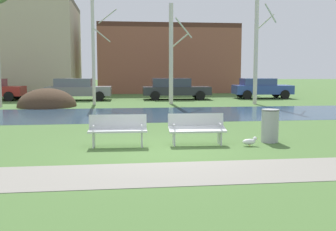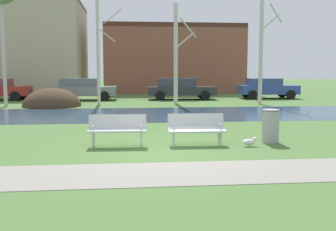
{
  "view_description": "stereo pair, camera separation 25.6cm",
  "coord_description": "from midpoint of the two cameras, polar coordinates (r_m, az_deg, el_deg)",
  "views": [
    {
      "loc": [
        -1.15,
        -10.44,
        2.14
      ],
      "look_at": [
        0.36,
        1.37,
        0.78
      ],
      "focal_mm": 43.83,
      "sensor_mm": 36.0,
      "label": 1
    },
    {
      "loc": [
        -0.9,
        -10.47,
        2.14
      ],
      "look_at": [
        0.36,
        1.37,
        0.78
      ],
      "focal_mm": 43.83,
      "sensor_mm": 36.0,
      "label": 2
    }
  ],
  "objects": [
    {
      "name": "bench_left",
      "position": [
        11.4,
        -7.63,
        -1.95
      ],
      "size": [
        1.62,
        0.62,
        0.87
      ],
      "color": "silver",
      "rests_on": "ground"
    },
    {
      "name": "trash_bin",
      "position": [
        12.29,
        13.42,
        -1.31
      ],
      "size": [
        0.52,
        0.52,
        0.97
      ],
      "color": "#999B9E",
      "rests_on": "ground"
    },
    {
      "name": "building_brick_low",
      "position": [
        38.54,
        -0.47,
        7.85
      ],
      "size": [
        12.41,
        6.63,
        6.05
      ],
      "color": "brown",
      "rests_on": "ground"
    },
    {
      "name": "building_beige_block",
      "position": [
        38.8,
        -21.68,
        8.74
      ],
      "size": [
        11.89,
        9.94,
        7.88
      ],
      "color": "#BCAD8E",
      "rests_on": "ground"
    },
    {
      "name": "river_band",
      "position": [
        19.37,
        -4.23,
        0.18
      ],
      "size": [
        80.0,
        6.25,
        0.01
      ],
      "primitive_type": "cube",
      "color": "#284256",
      "rests_on": "ground"
    },
    {
      "name": "bench_right",
      "position": [
        11.6,
        3.39,
        -1.76
      ],
      "size": [
        1.62,
        0.62,
        0.87
      ],
      "color": "silver",
      "rests_on": "ground"
    },
    {
      "name": "parked_sedan_second_grey",
      "position": [
        28.64,
        -12.74,
        3.65
      ],
      "size": [
        4.41,
        2.11,
        1.48
      ],
      "color": "slate",
      "rests_on": "ground"
    },
    {
      "name": "parked_hatch_third_dark",
      "position": [
        28.68,
        0.69,
        3.81
      ],
      "size": [
        4.74,
        2.17,
        1.47
      ],
      "color": "#282B30",
      "rests_on": "ground"
    },
    {
      "name": "birch_left",
      "position": [
        24.82,
        -10.57,
        9.69
      ],
      "size": [
        1.51,
        2.43,
        6.96
      ],
      "color": "beige",
      "rests_on": "ground"
    },
    {
      "name": "birch_center",
      "position": [
        25.46,
        11.96,
        10.7
      ],
      "size": [
        1.32,
        2.23,
        7.99
      ],
      "color": "beige",
      "rests_on": "ground"
    },
    {
      "name": "paved_path_strip",
      "position": [
        8.5,
        -0.14,
        -8.03
      ],
      "size": [
        60.0,
        1.94,
        0.01
      ],
      "primitive_type": "cube",
      "color": "gray",
      "rests_on": "ground"
    },
    {
      "name": "seagull",
      "position": [
        11.61,
        10.69,
        -3.56
      ],
      "size": [
        0.45,
        0.17,
        0.26
      ],
      "color": "white",
      "rests_on": "ground"
    },
    {
      "name": "birch_center_left",
      "position": [
        25.06,
        0.23,
        8.72
      ],
      "size": [
        1.41,
        2.35,
        6.03
      ],
      "color": "beige",
      "rests_on": "ground"
    },
    {
      "name": "ground_plane",
      "position": [
        20.59,
        -4.42,
        0.55
      ],
      "size": [
        120.0,
        120.0,
        0.0
      ],
      "primitive_type": "plane",
      "color": "#476B33"
    },
    {
      "name": "parked_wagon_fourth_blue",
      "position": [
        30.46,
        12.58,
        3.8
      ],
      "size": [
        4.2,
        2.14,
        1.45
      ],
      "color": "#2D4793",
      "rests_on": "ground"
    },
    {
      "name": "soil_mound",
      "position": [
        24.35,
        -16.74,
        1.21
      ],
      "size": [
        3.29,
        3.49,
        2.08
      ],
      "primitive_type": "ellipsoid",
      "color": "#423021",
      "rests_on": "ground"
    }
  ]
}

